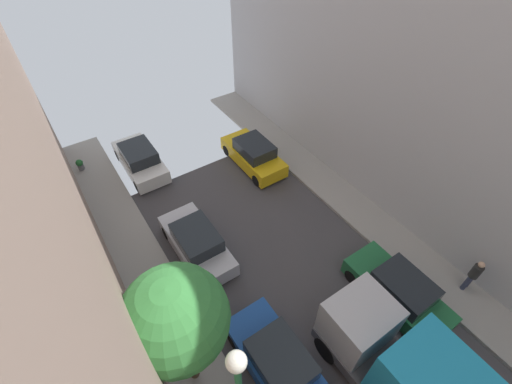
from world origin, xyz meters
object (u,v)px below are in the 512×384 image
(parked_car_left_3, at_px, (278,362))
(parked_car_right_3, at_px, (399,291))
(parked_car_left_4, at_px, (197,243))
(pedestrian, at_px, (474,275))
(parked_car_right_4, at_px, (253,154))
(potted_plant_0, at_px, (80,164))
(street_tree_2, at_px, (175,319))
(parked_car_left_5, at_px, (140,160))

(parked_car_left_3, xyz_separation_m, parked_car_right_3, (5.40, -0.49, 0.00))
(parked_car_left_4, xyz_separation_m, pedestrian, (8.14, -7.61, 0.35))
(parked_car_right_4, relative_size, potted_plant_0, 6.61)
(parked_car_right_3, xyz_separation_m, pedestrian, (2.74, -1.23, 0.35))
(parked_car_right_4, bearing_deg, potted_plant_0, 149.57)
(parked_car_right_3, bearing_deg, street_tree_2, 166.24)
(parked_car_left_4, relative_size, pedestrian, 2.44)
(parked_car_left_5, relative_size, potted_plant_0, 6.61)
(street_tree_2, bearing_deg, parked_car_left_3, -30.53)
(parked_car_left_3, xyz_separation_m, parked_car_right_4, (5.40, 9.60, 0.00))
(parked_car_left_5, height_order, parked_car_right_4, same)
(parked_car_right_4, xyz_separation_m, potted_plant_0, (-8.22, 4.83, -0.23))
(parked_car_left_3, xyz_separation_m, parked_car_left_4, (0.00, 5.89, 0.00))
(pedestrian, bearing_deg, parked_car_right_3, 155.88)
(parked_car_left_3, height_order, potted_plant_0, parked_car_left_3)
(parked_car_left_5, bearing_deg, parked_car_right_4, -29.70)
(parked_car_left_3, bearing_deg, potted_plant_0, 101.08)
(pedestrian, bearing_deg, parked_car_right_4, 103.61)
(parked_car_left_3, bearing_deg, pedestrian, -11.90)
(potted_plant_0, bearing_deg, parked_car_left_4, -71.70)
(parked_car_left_5, height_order, street_tree_2, street_tree_2)
(parked_car_left_3, xyz_separation_m, pedestrian, (8.14, -1.71, 0.35))
(potted_plant_0, bearing_deg, parked_car_right_3, -61.13)
(street_tree_2, height_order, potted_plant_0, street_tree_2)
(parked_car_left_3, distance_m, parked_car_right_3, 5.42)
(parked_car_left_5, relative_size, parked_car_right_4, 1.00)
(parked_car_left_3, xyz_separation_m, parked_car_left_5, (0.00, 12.68, 0.00))
(parked_car_right_4, bearing_deg, parked_car_left_4, -145.52)
(parked_car_right_3, distance_m, pedestrian, 3.02)
(parked_car_left_3, distance_m, parked_car_right_4, 11.01)
(parked_car_left_3, height_order, street_tree_2, street_tree_2)
(street_tree_2, relative_size, potted_plant_0, 8.80)
(parked_car_right_3, bearing_deg, potted_plant_0, 118.87)
(parked_car_right_4, bearing_deg, pedestrian, -76.39)
(parked_car_right_4, height_order, street_tree_2, street_tree_2)
(parked_car_right_3, height_order, parked_car_right_4, same)
(parked_car_left_4, distance_m, parked_car_right_3, 8.36)
(parked_car_left_3, distance_m, potted_plant_0, 14.70)
(parked_car_right_3, distance_m, parked_car_right_4, 10.09)
(parked_car_left_4, height_order, street_tree_2, street_tree_2)
(street_tree_2, bearing_deg, pedestrian, -16.57)
(parked_car_right_4, height_order, pedestrian, pedestrian)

